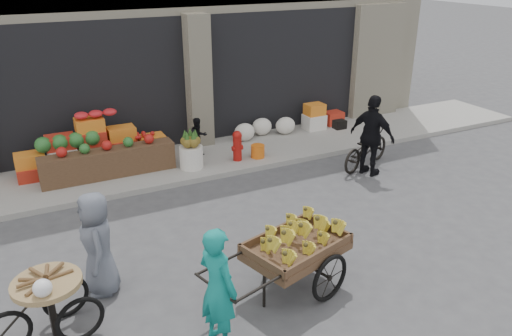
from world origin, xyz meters
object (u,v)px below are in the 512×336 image
pineapple_bin (191,157)px  banana_cart (294,246)px  orange_bucket (258,151)px  vendor_woman (218,288)px  cyclist (372,136)px  vendor_grey (98,244)px  seated_person (198,137)px  tricycle_cart (49,299)px  fire_hydrant (237,145)px  bicycle (366,148)px

pineapple_bin → banana_cart: bearing=-91.8°
orange_bucket → vendor_woman: 6.00m
banana_cart → cyclist: (3.64, 2.86, 0.17)m
pineapple_bin → vendor_grey: bearing=-126.8°
vendor_woman → orange_bucket: bearing=-50.3°
vendor_woman → vendor_grey: vendor_woman is taller
seated_person → pineapple_bin: bearing=-133.7°
seated_person → vendor_woman: bearing=-118.2°
vendor_woman → tricycle_cart: 2.12m
cyclist → vendor_grey: bearing=84.2°
fire_hydrant → bicycle: bearing=-28.2°
fire_hydrant → pineapple_bin: bearing=177.4°
pineapple_bin → fire_hydrant: bearing=-2.6°
bicycle → orange_bucket: bearing=36.4°
pineapple_bin → cyclist: (3.49, -1.84, 0.53)m
fire_hydrant → orange_bucket: fire_hydrant is taller
orange_bucket → banana_cart: (-1.75, -4.60, 0.46)m
bicycle → banana_cart: bearing=109.4°
seated_person → bicycle: bearing=-41.8°
pineapple_bin → vendor_woman: (-1.50, -5.21, 0.44)m
vendor_grey → cyclist: 6.32m
pineapple_bin → vendor_woman: bearing=-106.1°
banana_cart → tricycle_cart: 3.24m
seated_person → vendor_grey: 5.08m
tricycle_cart → bicycle: (7.04, 2.74, -0.11)m
tricycle_cart → bicycle: bearing=10.4°
pineapple_bin → seated_person: bearing=56.3°
fire_hydrant → vendor_woman: vendor_woman is taller
tricycle_cart → vendor_grey: 1.03m
fire_hydrant → vendor_grey: vendor_grey is taller
banana_cart → vendor_woman: (-1.35, -0.50, 0.08)m
banana_cart → bicycle: bearing=24.1°
pineapple_bin → bicycle: (3.69, -1.44, 0.08)m
pineapple_bin → vendor_grey: vendor_grey is taller
pineapple_bin → vendor_grey: 4.38m
banana_cart → tricycle_cart: size_ratio=1.76×
vendor_woman → bicycle: 6.43m
orange_bucket → banana_cart: bearing=-110.8°
fire_hydrant → vendor_grey: (-3.71, -3.44, 0.27)m
vendor_woman → vendor_grey: 2.04m
banana_cart → vendor_woman: bearing=-175.8°
vendor_grey → pineapple_bin: bearing=148.5°
vendor_woman → cyclist: size_ratio=0.90×
tricycle_cart → cyclist: size_ratio=0.81×
vendor_woman → cyclist: (5.00, 3.37, 0.09)m
vendor_grey → cyclist: cyclist is taller
cyclist → bicycle: bearing=-47.5°
cyclist → vendor_woman: bearing=103.0°
seated_person → bicycle: seated_person is taller
vendor_woman → fire_hydrant: bearing=-45.8°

